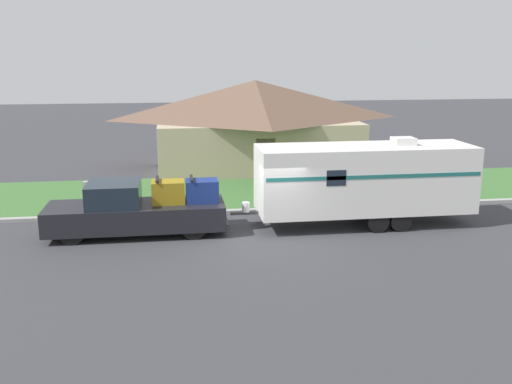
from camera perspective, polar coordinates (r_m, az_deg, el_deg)
ground_plane at (r=19.79m, az=1.56°, el=-4.91°), size 120.00×120.00×0.00m
curb_strip at (r=23.32m, az=-0.01°, el=-1.86°), size 80.00×0.30×0.14m
lawn_strip at (r=26.83m, az=-1.14°, el=0.08°), size 80.00×7.00×0.03m
house_across_street at (r=32.91m, az=-0.07°, el=7.04°), size 11.90×8.11×4.88m
pickup_truck at (r=20.73m, az=-11.77°, el=-1.77°), size 6.38×2.09×2.03m
travel_trailer at (r=21.65m, az=10.81°, el=1.33°), size 9.05×2.42×3.29m
mailbox at (r=24.12m, az=-16.31°, el=0.34°), size 0.48×0.20×1.27m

